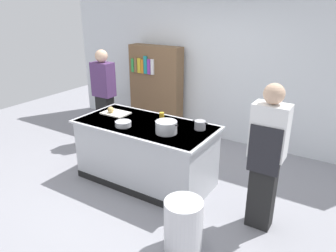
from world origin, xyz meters
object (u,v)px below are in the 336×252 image
at_px(person_chef, 266,156).
at_px(person_guest, 104,95).
at_px(sauce_pan, 200,125).
at_px(trash_bin, 183,226).
at_px(bookshelf, 156,89).
at_px(mixing_bowl, 123,124).
at_px(onion, 111,110).
at_px(stock_pot, 166,127).
at_px(juice_cup, 162,116).

relative_size(person_chef, person_guest, 1.00).
relative_size(sauce_pan, person_chef, 0.12).
distance_m(trash_bin, person_guest, 3.16).
xyz_separation_m(sauce_pan, bookshelf, (-1.78, 1.58, -0.11)).
height_order(trash_bin, bookshelf, bookshelf).
height_order(trash_bin, person_guest, person_guest).
bearing_deg(mixing_bowl, trash_bin, -27.51).
height_order(person_chef, person_guest, same).
relative_size(onion, person_chef, 0.05).
xyz_separation_m(onion, person_guest, (-0.77, 0.69, -0.06)).
bearing_deg(mixing_bowl, stock_pot, 10.02).
height_order(stock_pot, sauce_pan, stock_pot).
bearing_deg(trash_bin, stock_pot, 131.75).
distance_m(onion, bookshelf, 1.78).
bearing_deg(onion, bookshelf, 101.58).
bearing_deg(onion, sauce_pan, 6.24).
bearing_deg(person_chef, stock_pot, 109.76).
distance_m(onion, person_guest, 1.03).
xyz_separation_m(trash_bin, bookshelf, (-2.19, 2.74, 0.56)).
distance_m(juice_cup, person_guest, 1.61).
height_order(stock_pot, person_chef, person_chef).
bearing_deg(sauce_pan, bookshelf, 138.29).
bearing_deg(person_chef, bookshelf, 74.48).
distance_m(onion, person_chef, 2.41).
distance_m(onion, sauce_pan, 1.43).
bearing_deg(person_chef, trash_bin, 164.75).
distance_m(person_chef, bookshelf, 3.36).
distance_m(sauce_pan, juice_cup, 0.65).
distance_m(sauce_pan, person_guest, 2.25).
height_order(onion, person_guest, person_guest).
bearing_deg(stock_pot, bookshelf, 127.27).
height_order(onion, person_chef, person_chef).
xyz_separation_m(onion, sauce_pan, (1.42, 0.16, -0.01)).
height_order(onion, bookshelf, bookshelf).
bearing_deg(juice_cup, trash_bin, -49.00).
bearing_deg(juice_cup, person_chef, -13.68).
height_order(onion, trash_bin, onion).
xyz_separation_m(onion, stock_pot, (1.11, -0.19, 0.01)).
distance_m(sauce_pan, bookshelf, 2.38).
xyz_separation_m(sauce_pan, trash_bin, (0.41, -1.16, -0.67)).
distance_m(juice_cup, trash_bin, 1.74).
distance_m(juice_cup, bookshelf, 1.90).
relative_size(mixing_bowl, bookshelf, 0.13).
bearing_deg(person_guest, onion, 28.95).
xyz_separation_m(mixing_bowl, person_guest, (-1.25, 0.99, -0.02)).
distance_m(onion, juice_cup, 0.81).
distance_m(stock_pot, bookshelf, 2.43).
distance_m(juice_cup, person_chef, 1.67).
distance_m(trash_bin, bookshelf, 3.55).
distance_m(stock_pot, mixing_bowl, 0.63).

